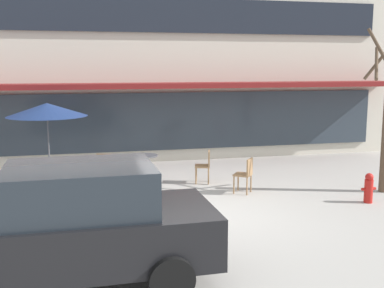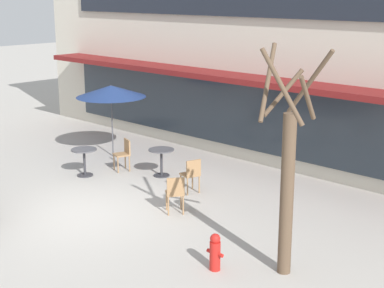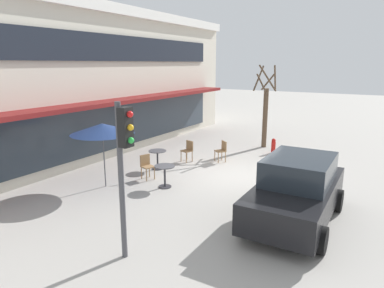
{
  "view_description": "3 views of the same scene",
  "coord_description": "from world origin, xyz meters",
  "px_view_note": "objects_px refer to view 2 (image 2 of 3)",
  "views": [
    {
      "loc": [
        -2.49,
        -9.63,
        3.17
      ],
      "look_at": [
        0.43,
        2.58,
        1.12
      ],
      "focal_mm": 45.0,
      "sensor_mm": 36.0,
      "label": 1
    },
    {
      "loc": [
        10.53,
        -7.36,
        4.93
      ],
      "look_at": [
        0.58,
        3.05,
        1.18
      ],
      "focal_mm": 55.0,
      "sensor_mm": 36.0,
      "label": 2
    },
    {
      "loc": [
        -11.3,
        -4.69,
        4.14
      ],
      "look_at": [
        0.64,
        2.43,
        0.84
      ],
      "focal_mm": 32.0,
      "sensor_mm": 36.0,
      "label": 3
    }
  ],
  "objects_px": {
    "fire_hydrant": "(215,252)",
    "cafe_chair_2": "(175,192)",
    "cafe_table_near_wall": "(84,158)",
    "cafe_table_streetside": "(161,158)",
    "cafe_chair_0": "(124,152)",
    "street_tree": "(287,175)",
    "patio_umbrella_green_folded": "(111,91)",
    "cafe_chair_1": "(191,173)"
  },
  "relations": [
    {
      "from": "cafe_table_streetside",
      "to": "cafe_chair_0",
      "type": "relative_size",
      "value": 0.85
    },
    {
      "from": "patio_umbrella_green_folded",
      "to": "street_tree",
      "type": "bearing_deg",
      "value": -18.37
    },
    {
      "from": "cafe_chair_0",
      "to": "cafe_chair_2",
      "type": "height_order",
      "value": "same"
    },
    {
      "from": "patio_umbrella_green_folded",
      "to": "cafe_chair_1",
      "type": "relative_size",
      "value": 2.47
    },
    {
      "from": "patio_umbrella_green_folded",
      "to": "cafe_chair_2",
      "type": "bearing_deg",
      "value": -23.32
    },
    {
      "from": "cafe_table_near_wall",
      "to": "patio_umbrella_green_folded",
      "type": "relative_size",
      "value": 0.35
    },
    {
      "from": "cafe_chair_2",
      "to": "street_tree",
      "type": "height_order",
      "value": "street_tree"
    },
    {
      "from": "cafe_table_streetside",
      "to": "street_tree",
      "type": "bearing_deg",
      "value": -22.68
    },
    {
      "from": "cafe_table_streetside",
      "to": "cafe_chair_0",
      "type": "bearing_deg",
      "value": -162.69
    },
    {
      "from": "cafe_table_near_wall",
      "to": "cafe_table_streetside",
      "type": "relative_size",
      "value": 1.0
    },
    {
      "from": "cafe_chair_0",
      "to": "fire_hydrant",
      "type": "height_order",
      "value": "cafe_chair_0"
    },
    {
      "from": "cafe_table_near_wall",
      "to": "fire_hydrant",
      "type": "bearing_deg",
      "value": -15.49
    },
    {
      "from": "patio_umbrella_green_folded",
      "to": "cafe_chair_0",
      "type": "bearing_deg",
      "value": -27.18
    },
    {
      "from": "patio_umbrella_green_folded",
      "to": "cafe_chair_1",
      "type": "bearing_deg",
      "value": -11.06
    },
    {
      "from": "fire_hydrant",
      "to": "cafe_chair_1",
      "type": "bearing_deg",
      "value": 139.55
    },
    {
      "from": "cafe_table_streetside",
      "to": "fire_hydrant",
      "type": "bearing_deg",
      "value": -33.71
    },
    {
      "from": "cafe_chair_0",
      "to": "fire_hydrant",
      "type": "relative_size",
      "value": 1.26
    },
    {
      "from": "cafe_table_streetside",
      "to": "fire_hydrant",
      "type": "relative_size",
      "value": 1.08
    },
    {
      "from": "cafe_table_streetside",
      "to": "patio_umbrella_green_folded",
      "type": "height_order",
      "value": "patio_umbrella_green_folded"
    },
    {
      "from": "cafe_chair_0",
      "to": "cafe_chair_2",
      "type": "xyz_separation_m",
      "value": [
        3.44,
        -1.37,
        0.0
      ]
    },
    {
      "from": "cafe_chair_1",
      "to": "fire_hydrant",
      "type": "distance_m",
      "value": 4.23
    },
    {
      "from": "fire_hydrant",
      "to": "cafe_chair_0",
      "type": "bearing_deg",
      "value": 154.49
    },
    {
      "from": "cafe_chair_1",
      "to": "cafe_chair_2",
      "type": "height_order",
      "value": "same"
    },
    {
      "from": "cafe_table_near_wall",
      "to": "cafe_table_streetside",
      "type": "height_order",
      "value": "same"
    },
    {
      "from": "patio_umbrella_green_folded",
      "to": "street_tree",
      "type": "distance_m",
      "value": 8.72
    },
    {
      "from": "cafe_chair_1",
      "to": "cafe_table_streetside",
      "type": "bearing_deg",
      "value": 163.88
    },
    {
      "from": "fire_hydrant",
      "to": "cafe_table_streetside",
      "type": "bearing_deg",
      "value": 146.29
    },
    {
      "from": "cafe_chair_1",
      "to": "fire_hydrant",
      "type": "bearing_deg",
      "value": -40.45
    },
    {
      "from": "cafe_chair_0",
      "to": "cafe_table_near_wall",
      "type": "bearing_deg",
      "value": -109.73
    },
    {
      "from": "street_tree",
      "to": "fire_hydrant",
      "type": "height_order",
      "value": "street_tree"
    },
    {
      "from": "patio_umbrella_green_folded",
      "to": "street_tree",
      "type": "height_order",
      "value": "street_tree"
    },
    {
      "from": "fire_hydrant",
      "to": "street_tree",
      "type": "bearing_deg",
      "value": 40.11
    },
    {
      "from": "cafe_table_streetside",
      "to": "patio_umbrella_green_folded",
      "type": "xyz_separation_m",
      "value": [
        -2.53,
        0.35,
        1.51
      ]
    },
    {
      "from": "cafe_chair_0",
      "to": "street_tree",
      "type": "bearing_deg",
      "value": -16.48
    },
    {
      "from": "cafe_chair_2",
      "to": "street_tree",
      "type": "relative_size",
      "value": 0.22
    },
    {
      "from": "fire_hydrant",
      "to": "cafe_chair_2",
      "type": "bearing_deg",
      "value": 149.64
    },
    {
      "from": "patio_umbrella_green_folded",
      "to": "cafe_chair_1",
      "type": "distance_m",
      "value": 4.45
    },
    {
      "from": "cafe_table_streetside",
      "to": "cafe_chair_2",
      "type": "height_order",
      "value": "cafe_chair_2"
    },
    {
      "from": "patio_umbrella_green_folded",
      "to": "fire_hydrant",
      "type": "bearing_deg",
      "value": -25.83
    },
    {
      "from": "cafe_chair_0",
      "to": "cafe_chair_2",
      "type": "relative_size",
      "value": 1.0
    },
    {
      "from": "cafe_table_streetside",
      "to": "street_tree",
      "type": "xyz_separation_m",
      "value": [
        5.74,
        -2.4,
        1.32
      ]
    },
    {
      "from": "cafe_table_near_wall",
      "to": "cafe_chair_0",
      "type": "xyz_separation_m",
      "value": [
        0.39,
        1.08,
        0.01
      ]
    }
  ]
}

